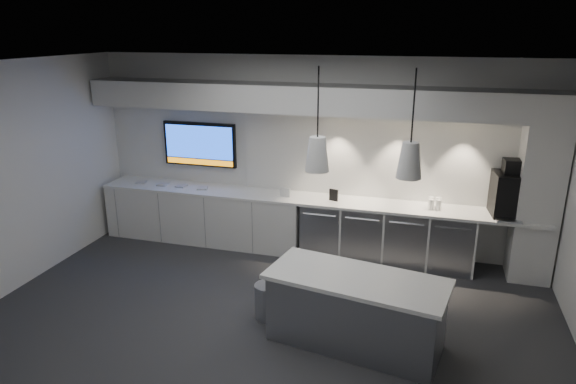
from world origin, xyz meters
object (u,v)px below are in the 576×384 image
(bin, at_px, (267,301))
(coffee_machine, at_px, (509,192))
(island, at_px, (355,310))
(wall_tv, at_px, (200,144))

(bin, height_order, coffee_machine, coffee_machine)
(bin, relative_size, coffee_machine, 0.56)
(island, relative_size, bin, 4.64)
(island, bearing_deg, bin, 177.68)
(wall_tv, relative_size, coffee_machine, 1.58)
(bin, distance_m, coffee_machine, 3.63)
(island, distance_m, coffee_machine, 2.98)
(wall_tv, height_order, bin, wall_tv)
(wall_tv, distance_m, bin, 3.27)
(wall_tv, xyz_separation_m, bin, (1.90, -2.29, -1.34))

